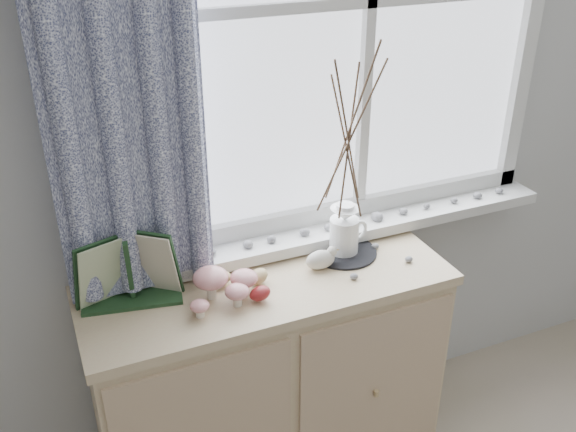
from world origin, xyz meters
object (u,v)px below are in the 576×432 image
object	(u,v)px
sideboard	(270,383)
botanical_book	(130,273)
toadstool_cluster	(223,283)
twig_pitcher	(349,134)

from	to	relation	value
sideboard	botanical_book	size ratio (longest dim) A/B	3.47
sideboard	botanical_book	xyz separation A→B (m)	(-0.42, 0.03, 0.54)
toadstool_cluster	twig_pitcher	distance (m)	0.61
botanical_book	toadstool_cluster	bearing A→B (deg)	-4.19
toadstool_cluster	sideboard	bearing A→B (deg)	12.05
botanical_book	twig_pitcher	xyz separation A→B (m)	(0.72, 0.03, 0.31)
sideboard	toadstool_cluster	size ratio (longest dim) A/B	5.17
sideboard	twig_pitcher	world-z (taller)	twig_pitcher
sideboard	toadstool_cluster	bearing A→B (deg)	-167.95
twig_pitcher	sideboard	bearing A→B (deg)	179.86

